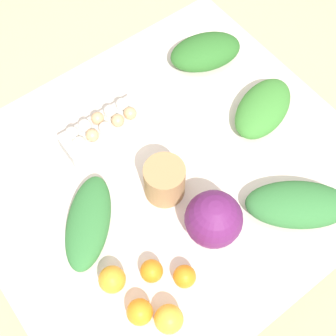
% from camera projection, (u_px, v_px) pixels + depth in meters
% --- Properties ---
extents(ground_plane, '(8.00, 8.00, 0.00)m').
position_uv_depth(ground_plane, '(168.00, 248.00, 2.16)').
color(ground_plane, '#C6B289').
extents(dining_table, '(1.21, 1.09, 0.75)m').
position_uv_depth(dining_table, '(168.00, 184.00, 1.58)').
color(dining_table, silver).
rests_on(dining_table, ground_plane).
extents(cabbage_purple, '(0.17, 0.17, 0.17)m').
position_uv_depth(cabbage_purple, '(214.00, 219.00, 1.33)').
color(cabbage_purple, '#601E5B').
rests_on(cabbage_purple, dining_table).
extents(egg_carton, '(0.28, 0.11, 0.09)m').
position_uv_depth(egg_carton, '(102.00, 128.00, 1.52)').
color(egg_carton, '#B7B7B2').
rests_on(egg_carton, dining_table).
extents(paper_bag, '(0.13, 0.13, 0.13)m').
position_uv_depth(paper_bag, '(165.00, 181.00, 1.41)').
color(paper_bag, '#A87F51').
rests_on(paper_bag, dining_table).
extents(greens_bunch_chard, '(0.30, 0.31, 0.07)m').
position_uv_depth(greens_bunch_chard, '(88.00, 222.00, 1.38)').
color(greens_bunch_chard, '#337538').
rests_on(greens_bunch_chard, dining_table).
extents(greens_bunch_beet_tops, '(0.31, 0.24, 0.09)m').
position_uv_depth(greens_bunch_beet_tops, '(263.00, 108.00, 1.56)').
color(greens_bunch_beet_tops, '#3D8433').
rests_on(greens_bunch_beet_tops, dining_table).
extents(greens_bunch_dandelion, '(0.30, 0.23, 0.10)m').
position_uv_depth(greens_bunch_dandelion, '(205.00, 52.00, 1.67)').
color(greens_bunch_dandelion, '#2D6B28').
rests_on(greens_bunch_dandelion, dining_table).
extents(greens_bunch_scallion, '(0.34, 0.31, 0.09)m').
position_uv_depth(greens_bunch_scallion, '(298.00, 205.00, 1.39)').
color(greens_bunch_scallion, '#337538').
rests_on(greens_bunch_scallion, dining_table).
extents(orange_0, '(0.07, 0.07, 0.07)m').
position_uv_depth(orange_0, '(152.00, 271.00, 1.31)').
color(orange_0, orange).
rests_on(orange_0, dining_table).
extents(orange_1, '(0.07, 0.07, 0.07)m').
position_uv_depth(orange_1, '(140.00, 312.00, 1.25)').
color(orange_1, orange).
rests_on(orange_1, dining_table).
extents(orange_2, '(0.08, 0.08, 0.08)m').
position_uv_depth(orange_2, '(112.00, 279.00, 1.29)').
color(orange_2, orange).
rests_on(orange_2, dining_table).
extents(orange_3, '(0.08, 0.08, 0.08)m').
position_uv_depth(orange_3, '(169.00, 319.00, 1.24)').
color(orange_3, '#F9A833').
rests_on(orange_3, dining_table).
extents(orange_4, '(0.07, 0.07, 0.07)m').
position_uv_depth(orange_4, '(185.00, 276.00, 1.30)').
color(orange_4, orange).
rests_on(orange_4, dining_table).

